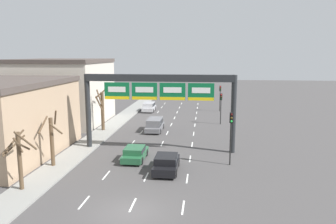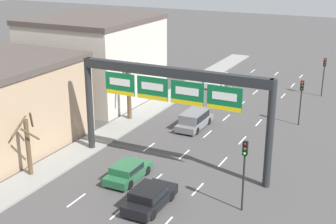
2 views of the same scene
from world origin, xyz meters
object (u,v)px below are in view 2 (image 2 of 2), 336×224
Objects in this scene: traffic_light_near_gantry at (244,162)px; traffic_light_mid_block at (324,69)px; car_black at (149,197)px; tree_bare_furthest at (28,143)px; traffic_light_far_end at (301,94)px; sign_gantry at (171,92)px; suv_silver at (217,80)px; car_green at (128,171)px; tree_bare_closest at (128,91)px; suv_grey at (194,119)px.

traffic_light_near_gantry is 28.11m from traffic_light_mid_block.
traffic_light_near_gantry reaches higher than car_black.
car_black is 10.11m from tree_bare_furthest.
traffic_light_far_end is at bearing 90.11° from traffic_light_near_gantry.
traffic_light_far_end is at bearing 63.12° from sign_gantry.
suv_silver is 29.18m from tree_bare_furthest.
traffic_light_mid_block is at bearing 71.97° from car_green.
sign_gantry is 2.81× the size of tree_bare_closest.
car_green is at bearing -83.20° from suv_silver.
traffic_light_mid_block reaches higher than car_green.
traffic_light_mid_block reaches higher than suv_silver.
tree_bare_closest is (-15.60, -16.56, -0.23)m from traffic_light_mid_block.
suv_grey is 18.30m from traffic_light_mid_block.
sign_gantry is 10.00m from suv_grey.
tree_bare_closest is at bearing 120.62° from car_green.
traffic_light_near_gantry reaches higher than suv_silver.
suv_silver reaches higher than car_green.
suv_grey is at bearing -119.54° from traffic_light_mid_block.
tree_bare_closest is at bearing 125.44° from car_black.
tree_bare_closest is at bearing 137.45° from sign_gantry.
suv_grey is 1.08× the size of traffic_light_mid_block.
suv_silver is 0.98× the size of car_black.
traffic_light_mid_block reaches higher than traffic_light_far_end.
suv_grey is at bearing 6.56° from tree_bare_closest.
traffic_light_near_gantry is at bearing 22.85° from car_black.
suv_silver is at bearing 141.80° from traffic_light_far_end.
car_black is at bearing -105.33° from traffic_light_far_end.
car_green is (3.13, -26.26, -0.17)m from suv_silver.
car_green is 0.94× the size of traffic_light_mid_block.
suv_silver is 0.87× the size of tree_bare_furthest.
car_green is at bearing -117.46° from sign_gantry.
traffic_light_near_gantry reaches higher than car_green.
tree_bare_furthest reaches higher than traffic_light_near_gantry.
traffic_light_mid_block is at bearing 89.33° from traffic_light_near_gantry.
sign_gantry is 8.32m from traffic_light_near_gantry.
tree_bare_closest is (-6.64, -0.76, 2.03)m from suv_grey.
traffic_light_far_end reaches higher than suv_silver.
car_green is at bearing -59.38° from tree_bare_closest.
car_black is 1.00× the size of traffic_light_far_end.
tree_bare_closest is at bearing -173.44° from suv_grey.
car_green is at bearing 177.28° from traffic_light_near_gantry.
suv_silver is at bearing 96.80° from car_green.
tree_bare_furthest reaches higher than car_black.
tree_bare_furthest is (-15.38, -2.24, -0.80)m from traffic_light_near_gantry.
traffic_light_mid_block is (5.76, 30.39, 2.39)m from car_black.
traffic_light_near_gantry is (8.69, -0.41, 2.68)m from car_green.
traffic_light_near_gantry reaches higher than traffic_light_far_end.
suv_silver is 15.16m from traffic_light_far_end.
suv_silver is 29.28m from traffic_light_near_gantry.
sign_gantry reaches higher than tree_bare_closest.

